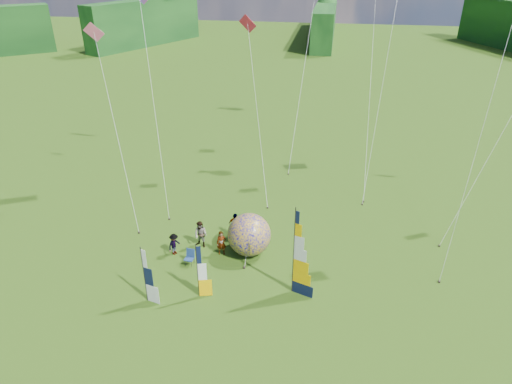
% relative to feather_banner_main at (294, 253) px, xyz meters
% --- Properties ---
extents(ground, '(220.00, 220.00, 0.00)m').
position_rel_feather_banner_main_xyz_m(ground, '(-1.32, -2.60, -2.68)').
color(ground, '#365318').
rests_on(ground, ground).
extents(treeline_ring, '(210.00, 210.00, 8.00)m').
position_rel_feather_banner_main_xyz_m(treeline_ring, '(-1.32, -2.60, 1.32)').
color(treeline_ring, '#25601E').
rests_on(treeline_ring, ground).
extents(feather_banner_main, '(1.39, 0.58, 5.35)m').
position_rel_feather_banner_main_xyz_m(feather_banner_main, '(0.00, 0.00, 0.00)').
color(feather_banner_main, '#0D1537').
rests_on(feather_banner_main, ground).
extents(side_banner_left, '(0.94, 0.33, 3.39)m').
position_rel_feather_banner_main_xyz_m(side_banner_left, '(-5.11, -1.30, -0.98)').
color(side_banner_left, '#FFB800').
rests_on(side_banner_left, ground).
extents(side_banner_far, '(1.01, 0.36, 3.47)m').
position_rel_feather_banner_main_xyz_m(side_banner_far, '(-7.86, -2.12, -0.94)').
color(side_banner_far, white).
rests_on(side_banner_far, ground).
extents(bol_inflatable, '(3.22, 3.22, 2.76)m').
position_rel_feather_banner_main_xyz_m(bol_inflatable, '(-3.08, 3.28, -1.30)').
color(bol_inflatable, '#050374').
rests_on(bol_inflatable, ground).
extents(spectator_a, '(0.69, 0.54, 1.68)m').
position_rel_feather_banner_main_xyz_m(spectator_a, '(-4.79, 2.85, -1.84)').
color(spectator_a, '#66594C').
rests_on(spectator_a, ground).
extents(spectator_b, '(1.00, 0.71, 1.87)m').
position_rel_feather_banner_main_xyz_m(spectator_b, '(-6.32, 3.43, -1.74)').
color(spectator_b, '#66594C').
rests_on(spectator_b, ground).
extents(spectator_c, '(0.71, 1.03, 1.50)m').
position_rel_feather_banner_main_xyz_m(spectator_c, '(-7.76, 2.33, -1.93)').
color(spectator_c, '#66594C').
rests_on(spectator_c, ground).
extents(spectator_d, '(1.14, 0.76, 1.81)m').
position_rel_feather_banner_main_xyz_m(spectator_d, '(-4.32, 4.92, -1.77)').
color(spectator_d, '#66594C').
rests_on(spectator_d, ground).
extents(camp_chair, '(0.64, 0.64, 1.00)m').
position_rel_feather_banner_main_xyz_m(camp_chair, '(-6.51, 1.43, -2.18)').
color(camp_chair, navy).
rests_on(camp_chair, ground).
extents(kite_whale, '(8.15, 14.23, 20.54)m').
position_rel_feather_banner_main_xyz_m(kite_whale, '(4.25, 16.92, 7.59)').
color(kite_whale, black).
rests_on(kite_whale, ground).
extents(kite_rainbow_delta, '(9.05, 12.38, 17.30)m').
position_rel_feather_banner_main_xyz_m(kite_rainbow_delta, '(-11.25, 9.88, 5.97)').
color(kite_rainbow_delta, '#FF284C').
rests_on(kite_rainbow_delta, ground).
extents(kite_parafoil, '(8.06, 11.07, 18.65)m').
position_rel_feather_banner_main_xyz_m(kite_parafoil, '(9.78, 5.33, 6.65)').
color(kite_parafoil, '#B02233').
rests_on(kite_parafoil, ground).
extents(small_kite_red, '(7.62, 10.62, 13.42)m').
position_rel_feather_banner_main_xyz_m(small_kite_red, '(-4.13, 12.68, 4.03)').
color(small_kite_red, '#F42643').
rests_on(small_kite_red, ground).
extents(small_kite_orange, '(4.90, 10.99, 18.50)m').
position_rel_feather_banner_main_xyz_m(small_kite_orange, '(5.10, 14.90, 6.57)').
color(small_kite_orange, orange).
rests_on(small_kite_orange, ground).
extents(small_kite_yellow, '(8.83, 9.13, 11.32)m').
position_rel_feather_banner_main_xyz_m(small_kite_yellow, '(11.54, 8.64, 2.98)').
color(small_kite_yellow, yellow).
rests_on(small_kite_yellow, ground).
extents(small_kite_pink, '(7.91, 9.02, 13.47)m').
position_rel_feather_banner_main_xyz_m(small_kite_pink, '(-12.95, 6.96, 4.06)').
color(small_kite_pink, '#DB5A77').
rests_on(small_kite_pink, ground).
extents(small_kite_green, '(8.84, 13.46, 16.77)m').
position_rel_feather_banner_main_xyz_m(small_kite_green, '(-1.27, 20.37, 5.71)').
color(small_kite_green, '#35C91C').
rests_on(small_kite_green, ground).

